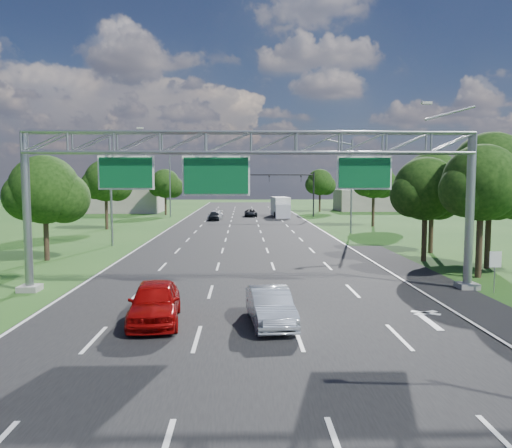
{
  "coord_description": "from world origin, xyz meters",
  "views": [
    {
      "loc": [
        -0.17,
        -13.24,
        5.56
      ],
      "look_at": [
        0.6,
        15.42,
        3.11
      ],
      "focal_mm": 35.0,
      "sensor_mm": 36.0,
      "label": 1
    }
  ],
  "objects_px": {
    "traffic_signal": "(291,184)",
    "box_truck": "(281,207)",
    "sign_gantry": "(253,155)",
    "regulatory_sign": "(495,263)",
    "silver_sedan": "(270,306)",
    "red_coupe": "(155,302)"
  },
  "relations": [
    {
      "from": "red_coupe",
      "to": "silver_sedan",
      "type": "height_order",
      "value": "red_coupe"
    },
    {
      "from": "sign_gantry",
      "to": "traffic_signal",
      "type": "relative_size",
      "value": 1.92
    },
    {
      "from": "regulatory_sign",
      "to": "sign_gantry",
      "type": "bearing_deg",
      "value": 175.17
    },
    {
      "from": "traffic_signal",
      "to": "box_truck",
      "type": "xyz_separation_m",
      "value": [
        -1.65,
        0.2,
        -3.69
      ]
    },
    {
      "from": "red_coupe",
      "to": "sign_gantry",
      "type": "bearing_deg",
      "value": 50.07
    },
    {
      "from": "silver_sedan",
      "to": "box_truck",
      "type": "height_order",
      "value": "box_truck"
    },
    {
      "from": "regulatory_sign",
      "to": "red_coupe",
      "type": "distance_m",
      "value": 16.76
    },
    {
      "from": "sign_gantry",
      "to": "regulatory_sign",
      "type": "height_order",
      "value": "sign_gantry"
    },
    {
      "from": "traffic_signal",
      "to": "box_truck",
      "type": "height_order",
      "value": "traffic_signal"
    },
    {
      "from": "sign_gantry",
      "to": "regulatory_sign",
      "type": "bearing_deg",
      "value": -4.83
    },
    {
      "from": "traffic_signal",
      "to": "silver_sedan",
      "type": "bearing_deg",
      "value": -96.35
    },
    {
      "from": "regulatory_sign",
      "to": "traffic_signal",
      "type": "xyz_separation_m",
      "value": [
        -4.92,
        54.02,
        3.66
      ]
    },
    {
      "from": "silver_sedan",
      "to": "box_truck",
      "type": "distance_m",
      "value": 59.61
    },
    {
      "from": "sign_gantry",
      "to": "red_coupe",
      "type": "relative_size",
      "value": 4.9
    },
    {
      "from": "sign_gantry",
      "to": "box_truck",
      "type": "xyz_separation_m",
      "value": [
        5.5,
        53.2,
        -5.41
      ]
    },
    {
      "from": "traffic_signal",
      "to": "red_coupe",
      "type": "relative_size",
      "value": 2.54
    },
    {
      "from": "silver_sedan",
      "to": "box_truck",
      "type": "relative_size",
      "value": 0.52
    },
    {
      "from": "regulatory_sign",
      "to": "traffic_signal",
      "type": "distance_m",
      "value": 54.37
    },
    {
      "from": "traffic_signal",
      "to": "silver_sedan",
      "type": "relative_size",
      "value": 2.83
    },
    {
      "from": "regulatory_sign",
      "to": "box_truck",
      "type": "relative_size",
      "value": 0.25
    },
    {
      "from": "regulatory_sign",
      "to": "box_truck",
      "type": "bearing_deg",
      "value": 96.91
    },
    {
      "from": "sign_gantry",
      "to": "traffic_signal",
      "type": "height_order",
      "value": "sign_gantry"
    }
  ]
}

